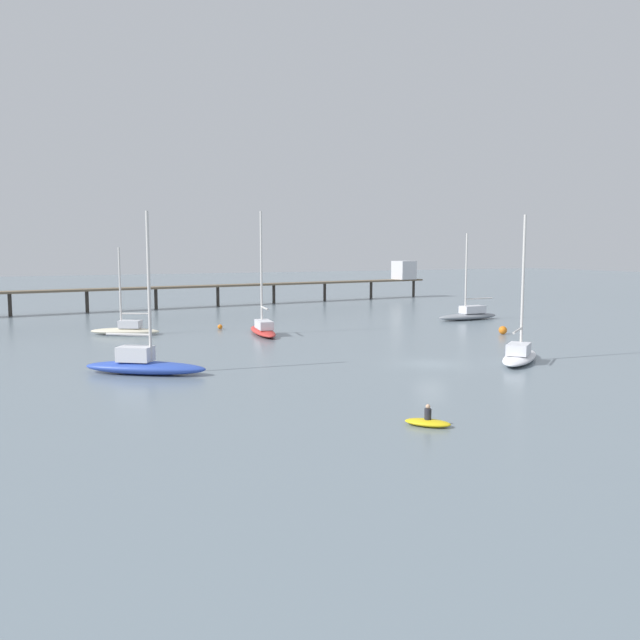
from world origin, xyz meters
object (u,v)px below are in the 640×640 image
sailboat_red (263,327)px  pier (289,280)px  sailboat_gray (469,314)px  sailboat_blue (144,363)px  dinghy_yellow (428,422)px  sailboat_cream (126,329)px  mooring_buoy_far (503,330)px  mooring_buoy_mid (220,327)px  sailboat_white (520,353)px

sailboat_red → pier: bearing=63.5°
sailboat_gray → sailboat_blue: (-44.59, -19.36, 0.04)m
sailboat_red → dinghy_yellow: (-4.90, -37.23, -0.57)m
sailboat_cream → dinghy_yellow: 44.23m
dinghy_yellow → mooring_buoy_far: 38.78m
sailboat_cream → sailboat_blue: bearing=-95.8°
sailboat_gray → dinghy_yellow: bearing=-130.5°
sailboat_gray → sailboat_blue: bearing=-156.5°
sailboat_blue → mooring_buoy_far: 39.20m
mooring_buoy_far → sailboat_gray: bearing=65.9°
pier → sailboat_gray: 36.45m
sailboat_red → mooring_buoy_mid: bearing=111.8°
sailboat_cream → dinghy_yellow: sailboat_cream is taller
sailboat_cream → mooring_buoy_far: sailboat_cream is taller
sailboat_gray → mooring_buoy_mid: (-31.82, 4.10, -0.47)m
sailboat_blue → mooring_buoy_mid: size_ratio=21.23×
sailboat_white → sailboat_gray: bearing=58.9°
sailboat_red → sailboat_blue: 22.79m
sailboat_white → mooring_buoy_mid: (-15.43, 31.28, -0.43)m
sailboat_red → sailboat_white: sailboat_red is taller
sailboat_gray → mooring_buoy_far: bearing=-114.1°
sailboat_blue → mooring_buoy_mid: 26.72m
pier → dinghy_yellow: size_ratio=33.06×
sailboat_red → mooring_buoy_mid: (-2.68, 6.71, -0.51)m
sailboat_cream → mooring_buoy_mid: sailboat_cream is taller
pier → mooring_buoy_mid: bearing=-124.8°
mooring_buoy_far → sailboat_blue: bearing=-170.9°
sailboat_gray → sailboat_blue: sailboat_blue is taller
pier → mooring_buoy_far: pier is taller
sailboat_red → mooring_buoy_far: (23.25, -10.56, -0.35)m
sailboat_white → sailboat_gray: size_ratio=1.06×
sailboat_gray → mooring_buoy_mid: bearing=172.7°
sailboat_red → dinghy_yellow: sailboat_red is taller
dinghy_yellow → mooring_buoy_mid: bearing=87.1°
sailboat_white → sailboat_blue: (-28.20, 7.82, 0.09)m
sailboat_red → sailboat_blue: bearing=-132.7°
mooring_buoy_mid → mooring_buoy_far: 31.16m
sailboat_white → sailboat_cream: size_ratio=1.27×
sailboat_white → mooring_buoy_mid: sailboat_white is taller
mooring_buoy_mid → mooring_buoy_far: (25.93, -17.27, 0.16)m
sailboat_red → sailboat_blue: sailboat_red is taller
dinghy_yellow → mooring_buoy_far: bearing=43.4°
sailboat_white → dinghy_yellow: bearing=-144.3°
sailboat_cream → sailboat_blue: size_ratio=0.79×
sailboat_red → sailboat_gray: 29.25m
sailboat_white → sailboat_gray: (16.40, 27.18, 0.05)m
dinghy_yellow → mooring_buoy_mid: (2.22, 43.94, 0.06)m
sailboat_cream → dinghy_yellow: size_ratio=3.71×
pier → sailboat_cream: (-31.72, -31.14, -3.14)m
sailboat_gray → mooring_buoy_far: 14.43m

